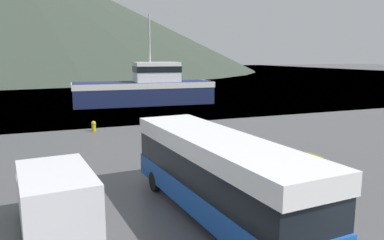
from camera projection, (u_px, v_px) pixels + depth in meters
The scene contains 7 objects.
water_surface at pixel (64, 71), 143.14m from camera, with size 240.00×240.00×0.00m, color slate.
hill_backdrop at pixel (8, 10), 151.40m from camera, with size 199.72×199.72×48.26m, color #333D33.
tour_bus at pixel (217, 172), 14.12m from camera, with size 3.38×10.81×3.17m.
delivery_van at pixel (55, 201), 12.53m from camera, with size 2.66×5.75×2.52m.
fishing_boat at pixel (146, 88), 47.32m from camera, with size 17.70×6.35×11.11m.
storage_bin at pixel (305, 169), 18.25m from camera, with size 1.35×1.08×1.31m.
mooring_bollard at pixel (94, 126), 30.52m from camera, with size 0.38×0.38×0.85m.
Camera 1 is at (-7.65, -7.00, 6.16)m, focal length 35.00 mm.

